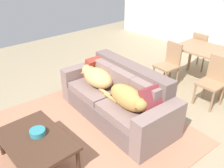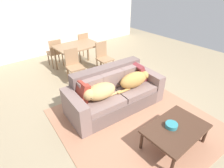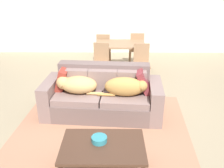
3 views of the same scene
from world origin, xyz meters
name	(u,v)px [view 3 (image 3 of 3)]	position (x,y,z in m)	size (l,w,h in m)	color
ground_plane	(117,113)	(0.00, 0.00, 0.00)	(10.00, 10.00, 0.00)	tan
back_partition	(116,10)	(0.00, 4.00, 1.35)	(8.00, 0.12, 2.70)	silver
area_rug	(101,133)	(-0.26, -0.64, 0.01)	(2.80, 2.80, 0.01)	#B2795A
couch	(103,96)	(-0.25, 0.04, 0.34)	(2.13, 1.03, 0.87)	#6D5954
dog_on_left_cushion	(77,85)	(-0.70, -0.04, 0.60)	(0.81, 0.43, 0.30)	tan
dog_on_right_cushion	(126,87)	(0.15, -0.15, 0.61)	(0.84, 0.36, 0.33)	#C08C48
throw_pillow_by_left_arm	(63,79)	(-0.97, 0.15, 0.62)	(0.14, 0.39, 0.39)	maroon
throw_pillow_by_right_arm	(144,81)	(0.48, 0.04, 0.63)	(0.10, 0.42, 0.42)	maroon
coffee_table	(103,148)	(-0.18, -1.45, 0.36)	(1.04, 0.69, 0.40)	#4B2F21
bowl_on_coffee_table	(99,139)	(-0.23, -1.38, 0.44)	(0.20, 0.20, 0.07)	teal
dining_table	(120,46)	(0.11, 2.16, 0.69)	(1.23, 0.84, 0.76)	#A47C57
dining_chair_near_left	(101,61)	(-0.36, 1.56, 0.50)	(0.44, 0.44, 0.90)	#A47C57
dining_chair_near_right	(141,62)	(0.59, 1.54, 0.49)	(0.41, 0.41, 0.89)	#A47C57
dining_chair_far_left	(104,47)	(-0.34, 2.77, 0.49)	(0.42, 0.42, 0.87)	#A47C57
dining_chair_far_right	(137,48)	(0.57, 2.69, 0.51)	(0.40, 0.40, 0.92)	#A47C57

